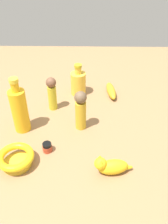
{
  "coord_description": "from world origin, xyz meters",
  "views": [
    {
      "loc": [
        0.02,
        -0.88,
        0.75
      ],
      "look_at": [
        0.0,
        0.0,
        0.08
      ],
      "focal_mm": 37.89,
      "sensor_mm": 36.0,
      "label": 1
    }
  ],
  "objects_px": {
    "nail_polish_jar": "(47,147)",
    "bottle_tall": "(19,109)",
    "person_figure_child": "(81,110)",
    "bowl": "(16,158)",
    "bottle_short": "(78,83)",
    "person_figure_adult": "(52,93)",
    "cat_figurine": "(110,166)",
    "banana": "(111,91)"
  },
  "relations": [
    {
      "from": "person_figure_child",
      "to": "cat_figurine",
      "type": "distance_m",
      "value": 0.3
    },
    {
      "from": "nail_polish_jar",
      "to": "banana",
      "type": "height_order",
      "value": "banana"
    },
    {
      "from": "person_figure_child",
      "to": "nail_polish_jar",
      "type": "height_order",
      "value": "person_figure_child"
    },
    {
      "from": "bowl",
      "to": "cat_figurine",
      "type": "xyz_separation_m",
      "value": [
        0.38,
        -0.04,
        0.0
      ]
    },
    {
      "from": "bowl",
      "to": "bottle_short",
      "type": "xyz_separation_m",
      "value": [
        0.23,
        0.54,
        0.04
      ]
    },
    {
      "from": "nail_polish_jar",
      "to": "cat_figurine",
      "type": "relative_size",
      "value": 0.28
    },
    {
      "from": "bottle_tall",
      "to": "person_figure_adult",
      "type": "xyz_separation_m",
      "value": [
        0.12,
        0.17,
        -0.02
      ]
    },
    {
      "from": "person_figure_child",
      "to": "nail_polish_jar",
      "type": "distance_m",
      "value": 0.23
    },
    {
      "from": "bottle_tall",
      "to": "person_figure_adult",
      "type": "relative_size",
      "value": 1.49
    },
    {
      "from": "bottle_short",
      "to": "person_figure_adult",
      "type": "bearing_deg",
      "value": -130.72
    },
    {
      "from": "nail_polish_jar",
      "to": "person_figure_adult",
      "type": "bearing_deg",
      "value": 92.3
    },
    {
      "from": "person_figure_adult",
      "to": "nail_polish_jar",
      "type": "bearing_deg",
      "value": -87.7
    },
    {
      "from": "person_figure_child",
      "to": "banana",
      "type": "distance_m",
      "value": 0.35
    },
    {
      "from": "bottle_short",
      "to": "nail_polish_jar",
      "type": "bearing_deg",
      "value": -104.23
    },
    {
      "from": "person_figure_adult",
      "to": "banana",
      "type": "distance_m",
      "value": 0.36
    },
    {
      "from": "bottle_tall",
      "to": "nail_polish_jar",
      "type": "height_order",
      "value": "bottle_tall"
    },
    {
      "from": "bowl",
      "to": "banana",
      "type": "bearing_deg",
      "value": 51.58
    },
    {
      "from": "person_figure_child",
      "to": "bowl",
      "type": "height_order",
      "value": "person_figure_child"
    },
    {
      "from": "nail_polish_jar",
      "to": "bottle_tall",
      "type": "bearing_deg",
      "value": 133.97
    },
    {
      "from": "cat_figurine",
      "to": "person_figure_adult",
      "type": "bearing_deg",
      "value": 123.0
    },
    {
      "from": "person_figure_child",
      "to": "cat_figurine",
      "type": "height_order",
      "value": "person_figure_child"
    },
    {
      "from": "bowl",
      "to": "person_figure_adult",
      "type": "xyz_separation_m",
      "value": [
        0.1,
        0.39,
        0.06
      ]
    },
    {
      "from": "person_figure_child",
      "to": "bottle_tall",
      "type": "height_order",
      "value": "bottle_tall"
    },
    {
      "from": "bottle_short",
      "to": "nail_polish_jar",
      "type": "distance_m",
      "value": 0.48
    },
    {
      "from": "person_figure_adult",
      "to": "bowl",
      "type": "bearing_deg",
      "value": -104.69
    },
    {
      "from": "bowl",
      "to": "bottle_short",
      "type": "distance_m",
      "value": 0.59
    },
    {
      "from": "bowl",
      "to": "bottle_tall",
      "type": "xyz_separation_m",
      "value": [
        -0.02,
        0.22,
        0.08
      ]
    },
    {
      "from": "bottle_tall",
      "to": "bottle_short",
      "type": "distance_m",
      "value": 0.41
    },
    {
      "from": "banana",
      "to": "bottle_tall",
      "type": "bearing_deg",
      "value": -61.65
    },
    {
      "from": "person_figure_child",
      "to": "bottle_short",
      "type": "distance_m",
      "value": 0.3
    },
    {
      "from": "cat_figurine",
      "to": "person_figure_child",
      "type": "bearing_deg",
      "value": 114.33
    },
    {
      "from": "bowl",
      "to": "nail_polish_jar",
      "type": "xyz_separation_m",
      "value": [
        0.11,
        0.08,
        -0.02
      ]
    },
    {
      "from": "person_figure_adult",
      "to": "bottle_tall",
      "type": "bearing_deg",
      "value": -126.51
    },
    {
      "from": "person_figure_child",
      "to": "bottle_short",
      "type": "xyz_separation_m",
      "value": [
        -0.02,
        0.3,
        -0.03
      ]
    },
    {
      "from": "bottle_tall",
      "to": "cat_figurine",
      "type": "xyz_separation_m",
      "value": [
        0.4,
        -0.25,
        -0.08
      ]
    },
    {
      "from": "person_figure_child",
      "to": "banana",
      "type": "xyz_separation_m",
      "value": [
        0.17,
        0.3,
        -0.08
      ]
    },
    {
      "from": "cat_figurine",
      "to": "bottle_tall",
      "type": "bearing_deg",
      "value": 147.53
    },
    {
      "from": "person_figure_child",
      "to": "nail_polish_jar",
      "type": "bearing_deg",
      "value": -131.27
    },
    {
      "from": "person_figure_child",
      "to": "bottle_tall",
      "type": "xyz_separation_m",
      "value": [
        -0.28,
        -0.02,
        0.01
      ]
    },
    {
      "from": "bowl",
      "to": "nail_polish_jar",
      "type": "bearing_deg",
      "value": 33.7
    },
    {
      "from": "bottle_short",
      "to": "cat_figurine",
      "type": "height_order",
      "value": "bottle_short"
    },
    {
      "from": "bottle_tall",
      "to": "banana",
      "type": "bearing_deg",
      "value": 35.09
    }
  ]
}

